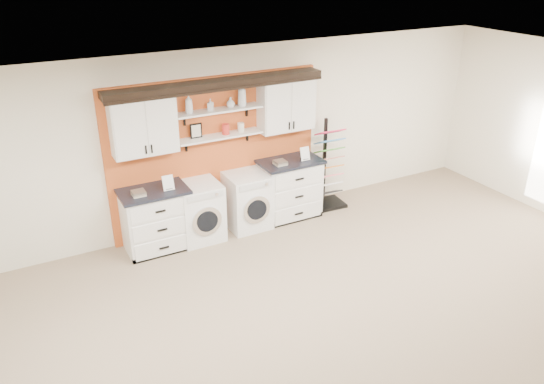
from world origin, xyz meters
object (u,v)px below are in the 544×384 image
base_cabinet_right (290,188)px  sample_rack (328,178)px  base_cabinet_left (156,219)px  dryer (247,200)px  washer (199,211)px

base_cabinet_right → sample_rack: bearing=2.4°
base_cabinet_left → base_cabinet_right: base_cabinet_right is taller
sample_rack → base_cabinet_right: bearing=-173.7°
base_cabinet_right → dryer: bearing=-179.8°
base_cabinet_right → dryer: base_cabinet_right is taller
base_cabinet_left → sample_rack: sample_rack is taller
base_cabinet_right → sample_rack: (0.77, 0.03, 0.01)m
washer → sample_rack: (2.36, 0.04, 0.05)m
base_cabinet_right → washer: 1.59m
base_cabinet_right → washer: size_ratio=1.11×
base_cabinet_right → base_cabinet_left: bearing=180.0°
washer → dryer: (0.82, -0.00, -0.00)m
base_cabinet_left → dryer: base_cabinet_left is taller
base_cabinet_right → washer: (-1.59, -0.00, -0.04)m
base_cabinet_left → base_cabinet_right: bearing=-0.0°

